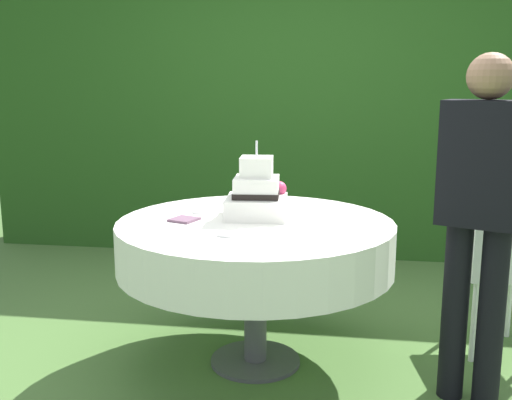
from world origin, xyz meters
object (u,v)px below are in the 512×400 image
at_px(serving_plate_near, 202,211).
at_px(standing_person, 481,208).
at_px(wedding_cake, 257,195).
at_px(cake_table, 255,244).
at_px(garden_chair, 503,260).
at_px(serving_plate_far, 228,234).
at_px(napkin_stack, 184,219).

relative_size(serving_plate_near, standing_person, 0.07).
bearing_deg(standing_person, wedding_cake, 162.76).
xyz_separation_m(cake_table, garden_chair, (1.29, 0.29, -0.12)).
xyz_separation_m(serving_plate_near, serving_plate_far, (0.24, -0.46, 0.00)).
relative_size(cake_table, napkin_stack, 11.34).
bearing_deg(cake_table, standing_person, -12.35).
relative_size(serving_plate_far, standing_person, 0.06).
bearing_deg(garden_chair, serving_plate_far, -156.55).
bearing_deg(standing_person, garden_chair, 64.62).
height_order(serving_plate_near, serving_plate_far, same).
relative_size(cake_table, serving_plate_far, 14.01).
xyz_separation_m(cake_table, wedding_cake, (-0.01, 0.10, 0.24)).
xyz_separation_m(wedding_cake, garden_chair, (1.30, 0.19, -0.36)).
xyz_separation_m(serving_plate_far, napkin_stack, (-0.28, 0.26, 0.00)).
xyz_separation_m(serving_plate_far, standing_person, (1.13, 0.08, 0.15)).
height_order(cake_table, napkin_stack, napkin_stack).
xyz_separation_m(serving_plate_near, napkin_stack, (-0.04, -0.20, 0.00)).
bearing_deg(cake_table, garden_chair, 12.65).
height_order(serving_plate_far, garden_chair, garden_chair).
relative_size(wedding_cake, standing_person, 0.25).
xyz_separation_m(cake_table, napkin_stack, (-0.36, -0.05, 0.13)).
relative_size(cake_table, garden_chair, 1.59).
bearing_deg(serving_plate_far, cake_table, 75.16).
bearing_deg(cake_table, serving_plate_near, 154.18).
distance_m(cake_table, wedding_cake, 0.26).
bearing_deg(napkin_stack, wedding_cake, 22.47).
bearing_deg(garden_chair, cake_table, -167.35).
distance_m(cake_table, garden_chair, 1.33).
xyz_separation_m(serving_plate_far, garden_chair, (1.37, 0.60, -0.24)).
height_order(wedding_cake, standing_person, standing_person).
height_order(cake_table, serving_plate_far, serving_plate_far).
relative_size(serving_plate_near, garden_chair, 0.12).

